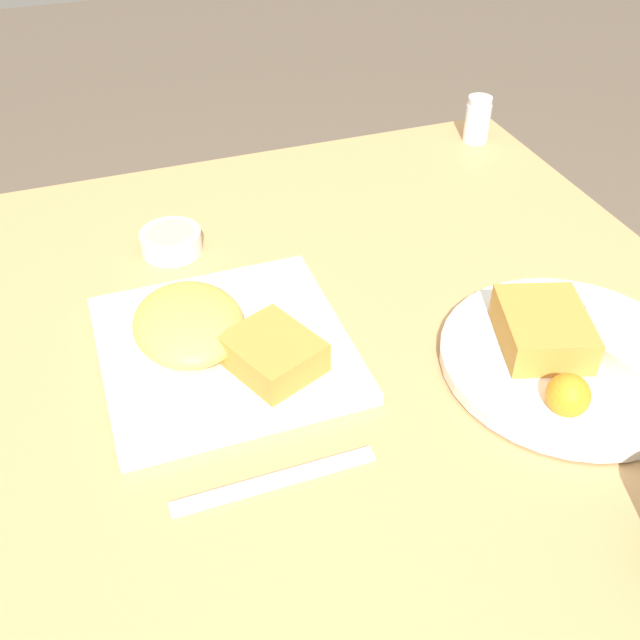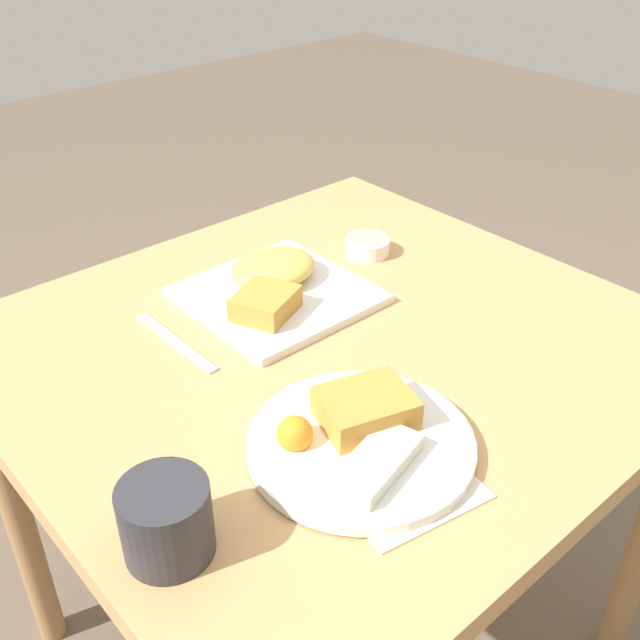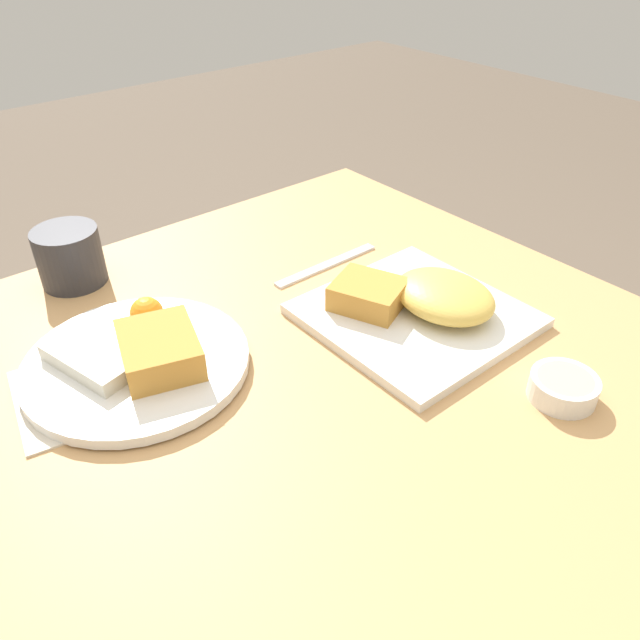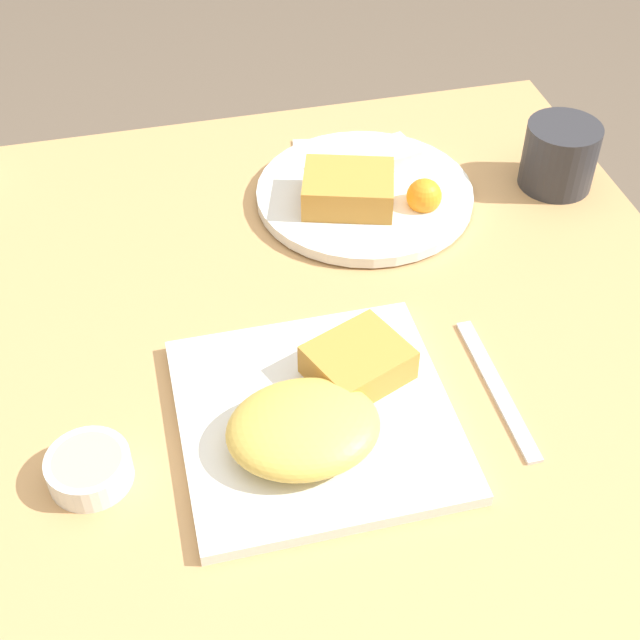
# 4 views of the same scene
# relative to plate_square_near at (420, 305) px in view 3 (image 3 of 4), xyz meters

# --- Properties ---
(dining_table) EXTENTS (0.93, 0.88, 0.72)m
(dining_table) POSITION_rel_plate_square_near_xyz_m (0.01, 0.15, -0.11)
(dining_table) COLOR tan
(dining_table) RESTS_ON ground_plane
(menu_card) EXTENTS (0.19, 0.25, 0.00)m
(menu_card) POSITION_rel_plate_square_near_xyz_m (0.14, 0.38, -0.02)
(menu_card) COLOR beige
(menu_card) RESTS_ON dining_table
(plate_square_near) EXTENTS (0.26, 0.26, 0.06)m
(plate_square_near) POSITION_rel_plate_square_near_xyz_m (0.00, 0.00, 0.00)
(plate_square_near) COLOR white
(plate_square_near) RESTS_ON dining_table
(plate_oval_far) EXTENTS (0.28, 0.28, 0.05)m
(plate_oval_far) POSITION_rel_plate_square_near_xyz_m (0.14, 0.35, -0.00)
(plate_oval_far) COLOR white
(plate_oval_far) RESTS_ON menu_card
(sauce_ramekin) EXTENTS (0.08, 0.08, 0.03)m
(sauce_ramekin) POSITION_rel_plate_square_near_xyz_m (-0.22, -0.01, -0.01)
(sauce_ramekin) COLOR white
(sauce_ramekin) RESTS_ON dining_table
(butter_knife) EXTENTS (0.02, 0.19, 0.00)m
(butter_knife) POSITION_rel_plate_square_near_xyz_m (0.19, 0.01, -0.02)
(butter_knife) COLOR silver
(butter_knife) RESTS_ON dining_table
(coffee_mug) EXTENTS (0.09, 0.09, 0.09)m
(coffee_mug) POSITION_rel_plate_square_near_xyz_m (0.40, 0.33, 0.02)
(coffee_mug) COLOR #2D2D33
(coffee_mug) RESTS_ON dining_table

